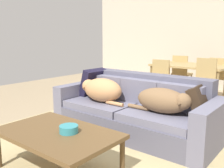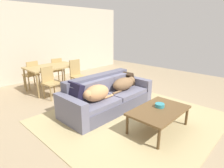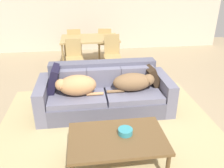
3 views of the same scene
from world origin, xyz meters
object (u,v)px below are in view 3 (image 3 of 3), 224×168
at_px(dog_on_left_cushion, 76,85).
at_px(dining_chair_near_right, 112,53).
at_px(throw_pillow_by_right_arm, 152,76).
at_px(dining_chair_far_left, 74,43).
at_px(coffee_table, 117,140).
at_px(dining_chair_far_right, 105,41).
at_px(dog_on_right_cushion, 134,82).
at_px(dining_chair_near_left, 74,56).
at_px(dining_table, 90,40).
at_px(bowl_on_coffee_table, 125,131).
at_px(couch, 105,93).
at_px(throw_pillow_by_left_arm, 54,79).

distance_m(dog_on_left_cushion, dining_chair_near_right, 2.01).
bearing_deg(throw_pillow_by_right_arm, dining_chair_far_left, 117.44).
bearing_deg(dog_on_left_cushion, coffee_table, -67.90).
bearing_deg(dining_chair_far_right, dog_on_right_cushion, 101.06).
xyz_separation_m(dog_on_left_cushion, dining_chair_near_right, (0.84, 1.83, -0.05)).
xyz_separation_m(dining_chair_near_left, dining_chair_near_right, (0.91, 0.00, 0.04)).
height_order(dining_table, dining_chair_far_right, dining_chair_far_right).
relative_size(bowl_on_coffee_table, dining_chair_near_right, 0.19).
height_order(bowl_on_coffee_table, dining_chair_near_right, dining_chair_near_right).
xyz_separation_m(dog_on_left_cushion, dog_on_right_cushion, (0.97, 0.04, -0.02)).
bearing_deg(coffee_table, throw_pillow_by_right_arm, 59.68).
distance_m(coffee_table, dining_chair_near_right, 3.08).
distance_m(dining_chair_near_right, dining_chair_far_left, 1.47).
xyz_separation_m(dining_chair_near_left, dining_chair_far_left, (-0.01, 1.15, 0.02)).
height_order(dining_chair_near_left, dining_chair_far_left, dining_chair_far_left).
distance_m(throw_pillow_by_right_arm, dining_chair_near_right, 1.68).
xyz_separation_m(couch, coffee_table, (0.01, -1.41, 0.08)).
xyz_separation_m(dog_on_right_cushion, dining_chair_far_right, (-0.19, 2.95, -0.06)).
xyz_separation_m(dog_on_right_cushion, dining_chair_near_left, (-1.04, 1.79, -0.08)).
height_order(dog_on_right_cushion, coffee_table, dog_on_right_cushion).
bearing_deg(dining_chair_near_left, dining_chair_far_right, 48.81).
bearing_deg(dog_on_right_cushion, throw_pillow_by_right_arm, 27.17).
bearing_deg(dining_chair_near_right, dining_table, 129.87).
relative_size(dog_on_right_cushion, dining_chair_far_right, 0.93).
bearing_deg(dog_on_left_cushion, dining_table, 82.24).
distance_m(throw_pillow_by_right_arm, bowl_on_coffee_table, 1.60).
distance_m(dog_on_left_cushion, dining_table, 2.48).
xyz_separation_m(couch, throw_pillow_by_right_arm, (0.86, 0.05, 0.26)).
bearing_deg(couch, coffee_table, -89.41).
xyz_separation_m(throw_pillow_by_left_arm, dining_table, (0.72, 2.21, 0.09)).
bearing_deg(throw_pillow_by_right_arm, coffee_table, -120.32).
xyz_separation_m(dog_on_left_cushion, dining_chair_near_left, (-0.07, 1.83, -0.09)).
height_order(couch, bowl_on_coffee_table, couch).
xyz_separation_m(throw_pillow_by_right_arm, coffee_table, (-0.85, -1.46, -0.18)).
distance_m(throw_pillow_by_right_arm, dining_table, 2.44).
relative_size(couch, dog_on_left_cushion, 2.95).
relative_size(throw_pillow_by_left_arm, dining_chair_near_left, 0.50).
bearing_deg(throw_pillow_by_right_arm, dining_chair_far_right, 101.49).
xyz_separation_m(dog_on_right_cushion, dining_table, (-0.63, 2.41, 0.13)).
relative_size(dog_on_right_cushion, dining_chair_near_right, 0.87).
bearing_deg(dog_on_right_cushion, bowl_on_coffee_table, -106.83).
xyz_separation_m(throw_pillow_by_left_arm, dining_chair_near_left, (0.31, 1.59, -0.12)).
xyz_separation_m(dog_on_left_cushion, dining_chair_far_right, (0.79, 2.99, -0.07)).
bearing_deg(coffee_table, throw_pillow_by_left_arm, 120.88).
distance_m(dog_on_left_cushion, dining_chair_far_right, 3.09).
relative_size(dining_table, dining_chair_far_left, 1.64).
xyz_separation_m(dog_on_right_cushion, dining_chair_far_left, (-1.05, 2.94, -0.05)).
bearing_deg(dog_on_left_cushion, dining_chair_far_left, 91.65).
height_order(dining_table, dining_chair_far_left, dining_chair_far_left).
height_order(throw_pillow_by_right_arm, dining_table, throw_pillow_by_right_arm).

